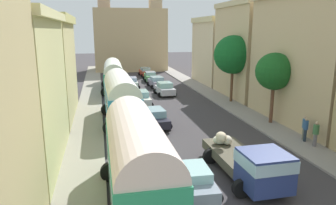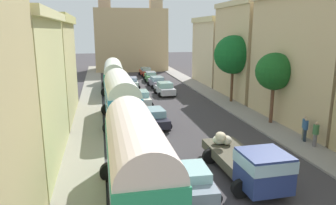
# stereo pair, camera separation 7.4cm
# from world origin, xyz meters

# --- Properties ---
(ground_plane) EXTENTS (154.00, 154.00, 0.00)m
(ground_plane) POSITION_xyz_m (0.00, 27.00, 0.00)
(ground_plane) COLOR #3A3639
(sidewalk_left) EXTENTS (2.50, 70.00, 0.14)m
(sidewalk_left) POSITION_xyz_m (-7.25, 27.00, 0.07)
(sidewalk_left) COLOR gray
(sidewalk_left) RESTS_ON ground
(sidewalk_right) EXTENTS (2.50, 70.00, 0.14)m
(sidewalk_right) POSITION_xyz_m (7.25, 27.00, 0.07)
(sidewalk_right) COLOR gray
(sidewalk_right) RESTS_ON ground
(building_left_1) EXTENTS (6.55, 9.99, 8.81)m
(building_left_1) POSITION_xyz_m (-11.48, 10.25, 4.43)
(building_left_1) COLOR #CAC584
(building_left_1) RESTS_ON ground
(building_left_2) EXTENTS (5.81, 10.66, 9.04)m
(building_left_2) POSITION_xyz_m (-11.14, 21.10, 4.55)
(building_left_2) COLOR tan
(building_left_2) RESTS_ON ground
(building_right_1) EXTENTS (6.49, 11.52, 11.16)m
(building_right_1) POSITION_xyz_m (11.45, 14.61, 5.61)
(building_right_1) COLOR tan
(building_right_1) RESTS_ON ground
(building_right_2) EXTENTS (4.59, 9.43, 10.93)m
(building_right_2) POSITION_xyz_m (10.59, 25.83, 5.49)
(building_right_2) COLOR tan
(building_right_2) RESTS_ON ground
(building_right_3) EXTENTS (5.29, 9.45, 9.60)m
(building_right_3) POSITION_xyz_m (10.91, 35.83, 4.83)
(building_right_3) COLOR beige
(building_right_3) RESTS_ON ground
(distant_church) EXTENTS (13.67, 7.17, 20.29)m
(distant_church) POSITION_xyz_m (0.00, 54.30, 6.55)
(distant_church) COLOR tan
(distant_church) RESTS_ON ground
(parked_bus_0) EXTENTS (3.39, 8.69, 4.23)m
(parked_bus_0) POSITION_xyz_m (-4.61, 4.55, 2.33)
(parked_bus_0) COLOR #2A9969
(parked_bus_0) RESTS_ON ground
(parked_bus_1) EXTENTS (3.44, 9.33, 4.20)m
(parked_bus_1) POSITION_xyz_m (-4.41, 17.95, 2.31)
(parked_bus_1) COLOR teal
(parked_bus_1) RESTS_ON ground
(parked_bus_2) EXTENTS (3.45, 9.84, 3.99)m
(parked_bus_2) POSITION_xyz_m (-4.38, 32.58, 2.20)
(parked_bus_2) COLOR #298A68
(parked_bus_2) RESTS_ON ground
(cargo_truck_0) EXTENTS (3.10, 6.86, 2.21)m
(cargo_truck_0) POSITION_xyz_m (1.27, 5.47, 1.18)
(cargo_truck_0) COLOR navy
(cargo_truck_0) RESTS_ON ground
(car_0) EXTENTS (2.50, 3.97, 1.59)m
(car_0) POSITION_xyz_m (1.60, 28.75, 0.79)
(car_0) COLOR silver
(car_0) RESTS_ON ground
(car_1) EXTENTS (2.51, 4.35, 1.50)m
(car_1) POSITION_xyz_m (1.60, 34.25, 0.76)
(car_1) COLOR gray
(car_1) RESTS_ON ground
(car_2) EXTENTS (2.36, 4.39, 1.49)m
(car_2) POSITION_xyz_m (1.60, 39.75, 0.76)
(car_2) COLOR #559D55
(car_2) RESTS_ON ground
(car_3) EXTENTS (2.26, 4.38, 1.50)m
(car_3) POSITION_xyz_m (1.60, 45.25, 0.76)
(car_3) COLOR #BA3723
(car_3) RESTS_ON ground
(car_4) EXTENTS (2.40, 3.74, 1.38)m
(car_4) POSITION_xyz_m (-1.92, 5.04, 0.71)
(car_4) COLOR gray
(car_4) RESTS_ON ground
(car_5) EXTENTS (2.42, 4.15, 1.50)m
(car_5) POSITION_xyz_m (-1.82, 16.28, 0.75)
(car_5) COLOR #24212E
(car_5) RESTS_ON ground
(car_6) EXTENTS (2.28, 4.27, 1.57)m
(car_6) POSITION_xyz_m (-1.96, 23.99, 0.78)
(car_6) COLOR silver
(car_6) RESTS_ON ground
(car_7) EXTENTS (2.28, 4.07, 1.50)m
(car_7) POSITION_xyz_m (-1.89, 34.38, 0.76)
(car_7) COLOR silver
(car_7) RESTS_ON ground
(pedestrian_0) EXTENTS (0.36, 0.36, 1.84)m
(pedestrian_0) POSITION_xyz_m (7.81, 10.13, 1.06)
(pedestrian_0) COLOR #24303D
(pedestrian_0) RESTS_ON ground
(pedestrian_1) EXTENTS (0.40, 0.40, 1.86)m
(pedestrian_1) POSITION_xyz_m (7.94, 10.46, 1.07)
(pedestrian_1) COLOR #6D6C56
(pedestrian_1) RESTS_ON ground
(pedestrian_3) EXTENTS (0.53, 0.53, 1.86)m
(pedestrian_3) POSITION_xyz_m (7.85, 9.11, 1.06)
(pedestrian_3) COLOR slate
(pedestrian_3) RESTS_ON ground
(roadside_tree_1) EXTENTS (3.06, 3.06, 6.02)m
(roadside_tree_1) POSITION_xyz_m (7.90, 14.87, 4.46)
(roadside_tree_1) COLOR brown
(roadside_tree_1) RESTS_ON ground
(roadside_tree_2) EXTENTS (4.11, 4.11, 7.28)m
(roadside_tree_2) POSITION_xyz_m (7.90, 23.21, 5.21)
(roadside_tree_2) COLOR brown
(roadside_tree_2) RESTS_ON ground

